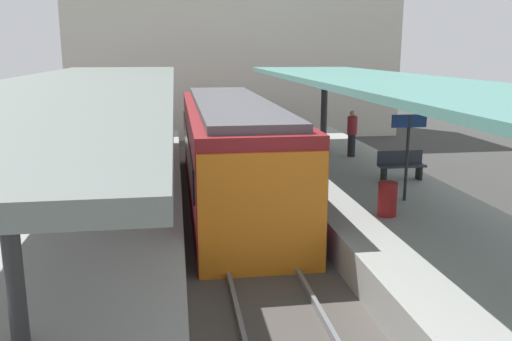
% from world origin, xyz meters
% --- Properties ---
extents(ground_plane, '(80.00, 80.00, 0.00)m').
position_xyz_m(ground_plane, '(0.00, 0.00, 0.00)').
color(ground_plane, '#383835').
extents(platform_left, '(4.40, 28.00, 1.00)m').
position_xyz_m(platform_left, '(-3.80, 0.00, 0.50)').
color(platform_left, '#9E9E99').
rests_on(platform_left, ground_plane).
extents(platform_right, '(4.40, 28.00, 1.00)m').
position_xyz_m(platform_right, '(3.80, 0.00, 0.50)').
color(platform_right, '#9E9E99').
rests_on(platform_right, ground_plane).
extents(track_ballast, '(3.20, 28.00, 0.20)m').
position_xyz_m(track_ballast, '(0.00, 0.00, 0.10)').
color(track_ballast, '#4C4742').
rests_on(track_ballast, ground_plane).
extents(rail_near_side, '(0.08, 28.00, 0.14)m').
position_xyz_m(rail_near_side, '(-0.72, 0.00, 0.27)').
color(rail_near_side, slate).
rests_on(rail_near_side, track_ballast).
extents(rail_far_side, '(0.08, 28.00, 0.14)m').
position_xyz_m(rail_far_side, '(0.72, 0.00, 0.27)').
color(rail_far_side, slate).
rests_on(rail_far_side, track_ballast).
extents(commuter_train, '(2.78, 11.92, 3.10)m').
position_xyz_m(commuter_train, '(0.00, 4.44, 1.73)').
color(commuter_train, maroon).
rests_on(commuter_train, track_ballast).
extents(canopy_left, '(4.18, 21.00, 3.07)m').
position_xyz_m(canopy_left, '(-3.80, 1.40, 3.95)').
color(canopy_left, '#333335').
rests_on(canopy_left, platform_left).
extents(canopy_right, '(4.18, 21.00, 3.04)m').
position_xyz_m(canopy_right, '(3.80, 1.40, 3.93)').
color(canopy_right, '#333335').
rests_on(canopy_right, platform_right).
extents(platform_bench, '(1.40, 0.41, 0.86)m').
position_xyz_m(platform_bench, '(4.88, 3.02, 1.46)').
color(platform_bench, black).
rests_on(platform_bench, platform_right).
extents(platform_sign, '(0.90, 0.08, 2.21)m').
position_xyz_m(platform_sign, '(4.05, 0.83, 2.62)').
color(platform_sign, '#262628').
rests_on(platform_sign, platform_right).
extents(litter_bin, '(0.44, 0.44, 0.80)m').
position_xyz_m(litter_bin, '(3.11, -0.32, 1.40)').
color(litter_bin, maroon).
rests_on(litter_bin, platform_right).
extents(passenger_near_bench, '(0.36, 0.36, 1.75)m').
position_xyz_m(passenger_near_bench, '(-2.54, 4.68, 1.91)').
color(passenger_near_bench, maroon).
rests_on(passenger_near_bench, platform_left).
extents(passenger_mid_platform, '(0.36, 0.36, 1.75)m').
position_xyz_m(passenger_mid_platform, '(-2.28, 2.90, 1.91)').
color(passenger_mid_platform, '#232328').
rests_on(passenger_mid_platform, platform_left).
extents(passenger_far_end, '(0.36, 0.36, 1.67)m').
position_xyz_m(passenger_far_end, '(4.57, 6.65, 1.87)').
color(passenger_far_end, '#232328').
rests_on(passenger_far_end, platform_right).
extents(station_building_backdrop, '(18.00, 6.00, 11.00)m').
position_xyz_m(station_building_backdrop, '(1.72, 20.00, 5.50)').
color(station_building_backdrop, beige).
rests_on(station_building_backdrop, ground_plane).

